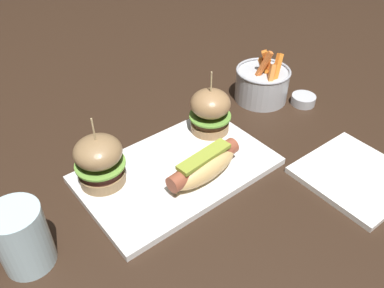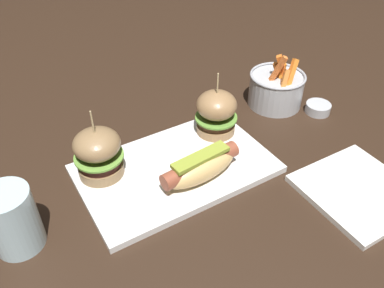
{
  "view_description": "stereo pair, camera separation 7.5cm",
  "coord_description": "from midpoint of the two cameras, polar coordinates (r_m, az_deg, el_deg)",
  "views": [
    {
      "loc": [
        -0.33,
        -0.46,
        0.53
      ],
      "look_at": [
        0.04,
        0.0,
        0.05
      ],
      "focal_mm": 36.45,
      "sensor_mm": 36.0,
      "label": 1
    },
    {
      "loc": [
        -0.27,
        -0.5,
        0.53
      ],
      "look_at": [
        0.04,
        0.0,
        0.05
      ],
      "focal_mm": 36.45,
      "sensor_mm": 36.0,
      "label": 2
    }
  ],
  "objects": [
    {
      "name": "platter_main",
      "position": [
        0.77,
        0.44,
        -3.75
      ],
      "size": [
        0.37,
        0.23,
        0.01
      ],
      "primitive_type": "cube",
      "color": "white",
      "rests_on": "ground"
    },
    {
      "name": "fries_bucket",
      "position": [
        0.98,
        14.42,
        7.78
      ],
      "size": [
        0.13,
        0.13,
        0.14
      ],
      "color": "#B7BABF",
      "rests_on": "ground"
    },
    {
      "name": "slider_right",
      "position": [
        0.83,
        6.19,
        4.55
      ],
      "size": [
        0.09,
        0.09,
        0.14
      ],
      "color": "#99724A",
      "rests_on": "platter_main"
    },
    {
      "name": "side_plate",
      "position": [
        0.8,
        25.7,
        -6.31
      ],
      "size": [
        0.19,
        0.19,
        0.01
      ],
      "primitive_type": "cube",
      "rotation": [
        0.0,
        0.0,
        -0.02
      ],
      "color": "white",
      "rests_on": "ground"
    },
    {
      "name": "sauce_ramekin",
      "position": [
        0.99,
        20.07,
        4.92
      ],
      "size": [
        0.06,
        0.06,
        0.02
      ],
      "color": "#B7BABF",
      "rests_on": "ground"
    },
    {
      "name": "water_glass",
      "position": [
        0.66,
        -21.85,
        -10.44
      ],
      "size": [
        0.08,
        0.08,
        0.11
      ],
      "primitive_type": "cylinder",
      "color": "silver",
      "rests_on": "ground"
    },
    {
      "name": "hot_dog",
      "position": [
        0.72,
        4.25,
        -3.41
      ],
      "size": [
        0.17,
        0.07,
        0.05
      ],
      "color": "tan",
      "rests_on": "platter_main"
    },
    {
      "name": "slider_left",
      "position": [
        0.73,
        -10.7,
        -1.41
      ],
      "size": [
        0.09,
        0.09,
        0.14
      ],
      "color": "olive",
      "rests_on": "platter_main"
    },
    {
      "name": "ground_plane",
      "position": [
        0.77,
        0.44,
        -4.14
      ],
      "size": [
        3.0,
        3.0,
        0.0
      ],
      "primitive_type": "plane",
      "color": "black"
    }
  ]
}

